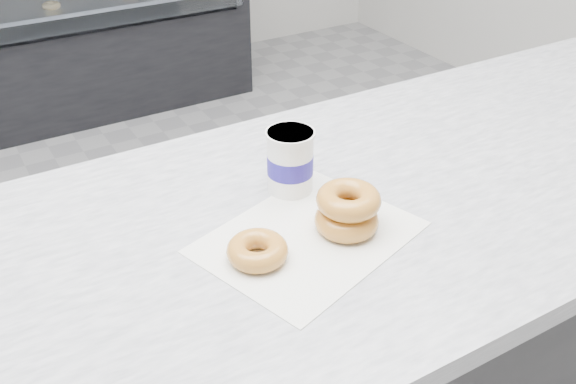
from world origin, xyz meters
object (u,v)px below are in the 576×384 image
object	(u,v)px
donut_single	(257,250)
coffee_cup	(290,161)
donut_stack	(348,210)
display_case	(8,25)

from	to	relation	value
donut_single	coffee_cup	xyz separation A→B (m)	(0.15, 0.15, 0.04)
donut_single	coffee_cup	world-z (taller)	coffee_cup
donut_single	donut_stack	world-z (taller)	donut_stack
coffee_cup	donut_single	bearing A→B (deg)	-126.35
display_case	donut_stack	distance (m)	2.83
donut_single	donut_stack	bearing A→B (deg)	-1.20
donut_stack	donut_single	bearing A→B (deg)	178.80
display_case	donut_single	bearing A→B (deg)	-90.74
donut_single	donut_stack	distance (m)	0.17
display_case	donut_stack	bearing A→B (deg)	-87.32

